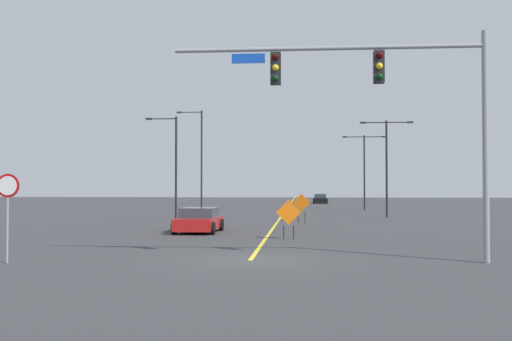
# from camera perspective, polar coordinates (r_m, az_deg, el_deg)

# --- Properties ---
(ground) EXTENTS (205.73, 205.73, 0.00)m
(ground) POSITION_cam_1_polar(r_m,az_deg,el_deg) (19.57, -0.57, -8.66)
(ground) COLOR #38383A
(road_centre_stripe) EXTENTS (0.16, 114.30, 0.01)m
(road_centre_stripe) POSITION_cam_1_polar(r_m,az_deg,el_deg) (76.55, 3.27, -3.28)
(road_centre_stripe) COLOR yellow
(road_centre_stripe) RESTS_ON ground
(traffic_signal_assembly) EXTENTS (10.14, 0.44, 7.42)m
(traffic_signal_assembly) POSITION_cam_1_polar(r_m,az_deg,el_deg) (19.74, 12.23, 7.44)
(traffic_signal_assembly) COLOR gray
(traffic_signal_assembly) RESTS_ON ground
(stop_sign) EXTENTS (0.76, 0.07, 2.83)m
(stop_sign) POSITION_cam_1_polar(r_m,az_deg,el_deg) (20.42, -22.80, -2.65)
(stop_sign) COLOR gray
(stop_sign) RESTS_ON ground
(street_lamp_near_right) EXTENTS (4.35, 0.24, 7.51)m
(street_lamp_near_right) POSITION_cam_1_polar(r_m,az_deg,el_deg) (60.55, 10.39, 0.56)
(street_lamp_near_right) COLOR black
(street_lamp_near_right) RESTS_ON ground
(street_lamp_near_left) EXTENTS (2.46, 0.24, 9.56)m
(street_lamp_near_left) POSITION_cam_1_polar(r_m,az_deg,el_deg) (56.23, -5.43, 1.42)
(street_lamp_near_left) COLOR black
(street_lamp_near_left) RESTS_ON ground
(street_lamp_mid_right) EXTENTS (2.34, 0.24, 7.49)m
(street_lamp_mid_right) POSITION_cam_1_polar(r_m,az_deg,el_deg) (43.53, -7.96, 0.86)
(street_lamp_mid_right) COLOR black
(street_lamp_mid_right) RESTS_ON ground
(street_lamp_far_left) EXTENTS (4.05, 0.24, 7.48)m
(street_lamp_far_left) POSITION_cam_1_polar(r_m,az_deg,el_deg) (46.78, 12.46, 1.11)
(street_lamp_far_left) COLOR black
(street_lamp_far_left) RESTS_ON ground
(construction_sign_median_far) EXTENTS (1.15, 0.21, 1.80)m
(construction_sign_median_far) POSITION_cam_1_polar(r_m,az_deg,el_deg) (27.21, 3.16, -4.25)
(construction_sign_median_far) COLOR orange
(construction_sign_median_far) RESTS_ON ground
(construction_sign_right_shoulder) EXTENTS (1.18, 0.19, 1.92)m
(construction_sign_right_shoulder) POSITION_cam_1_polar(r_m,az_deg,el_deg) (39.12, 4.40, -3.26)
(construction_sign_right_shoulder) COLOR orange
(construction_sign_right_shoulder) RESTS_ON ground
(car_black_approaching) EXTENTS (2.13, 4.54, 1.30)m
(car_black_approaching) POSITION_cam_1_polar(r_m,az_deg,el_deg) (82.16, 6.22, -2.72)
(car_black_approaching) COLOR black
(car_black_approaching) RESTS_ON ground
(car_red_near) EXTENTS (2.24, 3.93, 1.29)m
(car_red_near) POSITION_cam_1_polar(r_m,az_deg,el_deg) (31.24, -5.52, -4.81)
(car_red_near) COLOR red
(car_red_near) RESTS_ON ground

